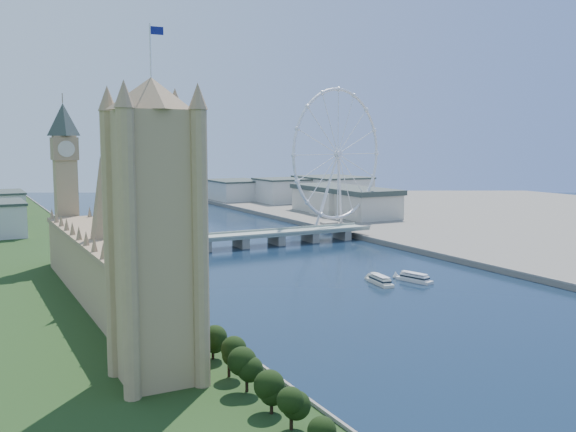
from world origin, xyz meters
TOP-DOWN VIEW (x-y plane):
  - tree_row at (-113.00, 74.00)m, footprint 8.18×216.18m
  - victoria_tower at (-135.00, 55.00)m, footprint 28.16×28.16m
  - parliament_range at (-128.00, 170.00)m, footprint 24.00×200.00m
  - big_ben at (-128.00, 278.00)m, footprint 20.02×20.02m
  - westminster_bridge at (0.00, 300.00)m, footprint 220.00×22.00m
  - london_eye at (119.98, 355.08)m, footprint 113.60×39.12m
  - county_hall at (175.00, 430.00)m, footprint 54.00×144.00m
  - city_skyline at (39.22, 560.08)m, footprint 505.00×280.00m
  - tour_boat_near at (18.54, 147.53)m, footprint 9.66×25.98m
  - tour_boat_far at (40.01, 143.83)m, footprint 12.54×26.07m

SIDE VIEW (x-z plane):
  - county_hall at x=175.00m, z-range -17.50..17.50m
  - tour_boat_near at x=18.54m, z-range -2.78..2.78m
  - tour_boat_far at x=40.01m, z-range -2.77..2.77m
  - westminster_bridge at x=0.00m, z-range 1.88..11.38m
  - tree_row at x=-113.00m, z-range -1.09..20.64m
  - city_skyline at x=39.22m, z-range 0.96..32.96m
  - parliament_range at x=-128.00m, z-range -16.52..53.48m
  - victoria_tower at x=-135.00m, z-range -1.51..110.49m
  - big_ben at x=-128.00m, z-range 11.57..121.57m
  - london_eye at x=119.98m, z-range 5.37..129.67m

